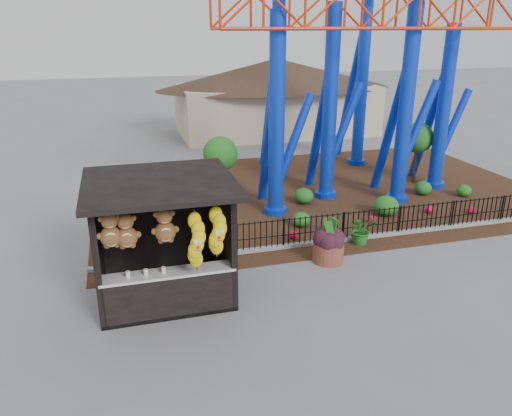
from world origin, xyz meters
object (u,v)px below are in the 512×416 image
object	(u,v)px
roller_coaster	(350,27)
terracotta_planter	(328,252)
potted_plant	(361,229)
prize_booth	(163,244)

from	to	relation	value
roller_coaster	terracotta_planter	distance (m)	9.49
roller_coaster	potted_plant	xyz separation A→B (m)	(-1.84, -5.53, -5.96)
prize_booth	terracotta_planter	xyz separation A→B (m)	(4.78, 0.92, -1.24)
terracotta_planter	potted_plant	distance (m)	1.75
prize_booth	terracotta_planter	distance (m)	5.03
prize_booth	potted_plant	size ratio (longest dim) A/B	3.65
roller_coaster	terracotta_planter	size ratio (longest dim) A/B	12.22
roller_coaster	terracotta_planter	xyz separation A→B (m)	(-3.35, -6.41, -6.14)
prize_booth	terracotta_planter	world-z (taller)	prize_booth
terracotta_planter	prize_booth	bearing A→B (deg)	-169.05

